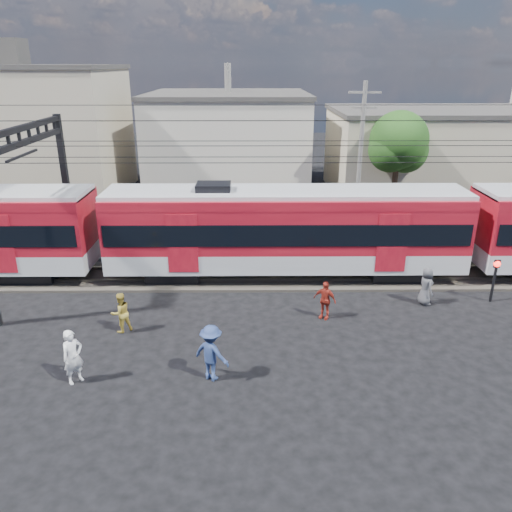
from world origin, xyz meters
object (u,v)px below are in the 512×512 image
object	(u,v)px
commuter_train	(290,228)
crossing_signal	(495,273)
pedestrian_a	(73,357)
pedestrian_c	(211,353)

from	to	relation	value
commuter_train	crossing_signal	distance (m)	8.80
commuter_train	pedestrian_a	bearing A→B (deg)	-131.65
commuter_train	pedestrian_c	size ratio (longest dim) A/B	26.80
pedestrian_c	crossing_signal	xyz separation A→B (m)	(11.33, 5.40, 0.37)
pedestrian_a	pedestrian_c	bearing A→B (deg)	-44.52
pedestrian_a	pedestrian_c	size ratio (longest dim) A/B	0.96
pedestrian_c	pedestrian_a	bearing A→B (deg)	32.08
commuter_train	pedestrian_c	xyz separation A→B (m)	(-3.01, -8.06, -1.46)
crossing_signal	pedestrian_a	bearing A→B (deg)	-160.48
crossing_signal	commuter_train	bearing A→B (deg)	162.27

